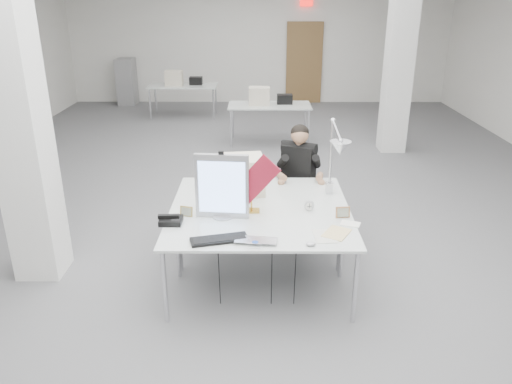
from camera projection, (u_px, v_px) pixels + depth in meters
room_shell at (262, 79)px, 6.70m from camera, size 10.04×14.04×3.24m
desk_main at (260, 229)px, 4.61m from camera, size 1.80×0.90×0.02m
desk_second at (260, 193)px, 5.44m from camera, size 1.80×0.90×0.02m
bg_desk_a at (269, 105)px, 9.72m from camera, size 1.60×0.80×0.02m
bg_desk_b at (183, 86)px, 11.77m from camera, size 1.60×0.80×0.02m
filing_cabinet at (127, 82)px, 13.18m from camera, size 0.45×0.55×1.20m
office_chair at (298, 191)px, 6.19m from camera, size 0.63×0.63×0.97m
seated_person at (299, 161)px, 5.99m from camera, size 0.71×0.77×0.93m
monitor at (222, 186)px, 4.71m from camera, size 0.51×0.10×0.63m
pennant at (254, 181)px, 4.65m from camera, size 0.50×0.16×0.55m
keyboard at (219, 239)px, 4.36m from camera, size 0.53×0.29×0.02m
laptop at (255, 244)px, 4.28m from camera, size 0.39×0.27×0.03m
mouse at (311, 244)px, 4.27m from camera, size 0.10×0.08×0.04m
bankers_lamp at (251, 195)px, 4.89m from camera, size 0.33×0.22×0.35m
desk_phone at (171, 221)px, 4.69m from camera, size 0.21×0.19×0.05m
picture_frame_left at (186, 211)px, 4.83m from camera, size 0.13×0.06×0.10m
picture_frame_right at (343, 212)px, 4.80m from camera, size 0.14×0.05×0.11m
desk_clock at (309, 206)px, 4.96m from camera, size 0.10×0.05×0.10m
paper_stack_a at (325, 236)px, 4.44m from camera, size 0.21×0.29×0.01m
paper_stack_b at (337, 233)px, 4.49m from camera, size 0.31×0.34×0.01m
paper_stack_c at (350, 224)px, 4.68m from camera, size 0.21×0.18×0.01m
beige_monitor at (244, 175)px, 5.36m from camera, size 0.47×0.45×0.40m
architect_lamp at (334, 161)px, 5.02m from camera, size 0.29×0.71×0.90m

